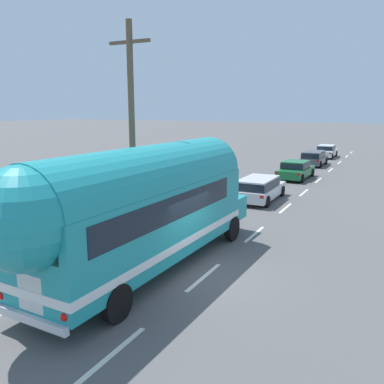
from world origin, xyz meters
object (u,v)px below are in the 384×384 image
Objects in this scene: car_second at (296,169)px; car_third at (314,157)px; car_fourth at (326,151)px; painted_bus at (140,205)px; car_lead at (259,187)px; utility_pole at (132,131)px.

car_second is 8.09m from car_third.
car_third is 0.98× the size of car_fourth.
painted_bus is 2.53× the size of car_second.
car_fourth is at bearing 90.18° from car_lead.
car_second and car_fourth have the same top height.
car_fourth is at bearing 90.28° from car_third.
car_second is 1.02× the size of car_fourth.
painted_bus is 36.03m from car_fourth.
painted_bus is at bearing -89.89° from car_fourth.
car_third is at bearing 90.14° from car_lead.
car_second is at bearing -88.80° from car_third.
painted_bus is 2.58× the size of car_fourth.
utility_pole is at bearing -97.82° from car_second.
utility_pole is 1.89× the size of car_third.
car_second is at bearing 89.62° from painted_bus.
car_lead is 16.67m from car_third.
painted_bus is 2.54× the size of car_lead.
utility_pole is at bearing 128.53° from painted_bus.
utility_pole is 0.72× the size of painted_bus.
utility_pole is at bearing -104.15° from car_lead.
car_second is at bearing -89.24° from car_fourth.
car_fourth is (-0.08, 23.97, -0.05)m from car_lead.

